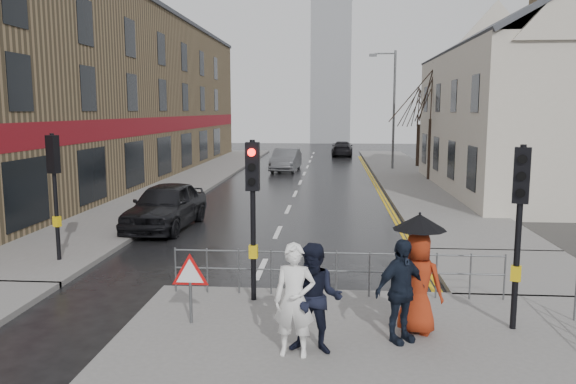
% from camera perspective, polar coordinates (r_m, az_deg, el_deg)
% --- Properties ---
extents(ground, '(120.00, 120.00, 0.00)m').
position_cam_1_polar(ground, '(12.08, -4.58, -11.75)').
color(ground, black).
rests_on(ground, ground).
extents(left_pavement, '(4.00, 44.00, 0.14)m').
position_cam_1_polar(left_pavement, '(35.44, -9.10, 1.61)').
color(left_pavement, '#605E5B').
rests_on(left_pavement, ground).
extents(right_pavement, '(4.00, 40.00, 0.14)m').
position_cam_1_polar(right_pavement, '(36.73, 11.81, 1.77)').
color(right_pavement, '#605E5B').
rests_on(right_pavement, ground).
extents(pavement_bridge_right, '(4.00, 4.20, 0.14)m').
position_cam_1_polar(pavement_bridge_right, '(15.49, 22.08, -7.54)').
color(pavement_bridge_right, '#605E5B').
rests_on(pavement_bridge_right, ground).
extents(building_left_terrace, '(8.00, 42.00, 10.00)m').
position_cam_1_polar(building_left_terrace, '(35.98, -18.33, 9.26)').
color(building_left_terrace, '#776344').
rests_on(building_left_terrace, ground).
extents(building_right_cream, '(9.00, 16.40, 10.10)m').
position_cam_1_polar(building_right_cream, '(30.93, 24.02, 8.78)').
color(building_right_cream, beige).
rests_on(building_right_cream, ground).
extents(church_tower, '(5.00, 5.00, 18.00)m').
position_cam_1_polar(church_tower, '(73.36, 4.36, 12.08)').
color(church_tower, gray).
rests_on(church_tower, ground).
extents(traffic_signal_near_left, '(0.28, 0.27, 3.40)m').
position_cam_1_polar(traffic_signal_near_left, '(11.64, -3.60, -0.00)').
color(traffic_signal_near_left, black).
rests_on(traffic_signal_near_left, near_pavement).
extents(traffic_signal_near_right, '(0.34, 0.33, 3.40)m').
position_cam_1_polar(traffic_signal_near_right, '(10.87, 22.50, -1.21)').
color(traffic_signal_near_right, black).
rests_on(traffic_signal_near_right, near_pavement).
extents(traffic_signal_far_left, '(0.34, 0.33, 3.40)m').
position_cam_1_polar(traffic_signal_far_left, '(16.07, -22.65, 1.67)').
color(traffic_signal_far_left, black).
rests_on(traffic_signal_far_left, left_pavement).
extents(guard_railing_front, '(7.14, 0.04, 1.00)m').
position_cam_1_polar(guard_railing_front, '(12.25, 4.94, -7.25)').
color(guard_railing_front, '#595B5E').
rests_on(guard_railing_front, near_pavement).
extents(warning_sign, '(0.80, 0.07, 1.35)m').
position_cam_1_polar(warning_sign, '(10.79, -9.92, -8.49)').
color(warning_sign, '#595B5E').
rests_on(warning_sign, near_pavement).
extents(street_lamp, '(1.83, 0.25, 8.00)m').
position_cam_1_polar(street_lamp, '(39.41, 10.47, 8.99)').
color(street_lamp, '#595B5E').
rests_on(street_lamp, right_pavement).
extents(tree_near, '(2.40, 2.40, 6.58)m').
position_cam_1_polar(tree_near, '(33.69, 14.42, 9.74)').
color(tree_near, '#2E231A').
rests_on(tree_near, right_pavement).
extents(tree_far, '(2.40, 2.40, 5.64)m').
position_cam_1_polar(tree_far, '(41.66, 13.19, 8.48)').
color(tree_far, '#2E231A').
rests_on(tree_far, right_pavement).
extents(pedestrian_a, '(0.72, 0.50, 1.88)m').
position_cam_1_polar(pedestrian_a, '(9.28, 0.66, -10.93)').
color(pedestrian_a, white).
rests_on(pedestrian_a, near_pavement).
extents(pedestrian_b, '(0.98, 0.81, 1.85)m').
position_cam_1_polar(pedestrian_b, '(9.39, 2.83, -10.78)').
color(pedestrian_b, black).
rests_on(pedestrian_b, near_pavement).
extents(pedestrian_with_umbrella, '(1.06, 0.96, 2.18)m').
position_cam_1_polar(pedestrian_with_umbrella, '(10.40, 13.07, -7.77)').
color(pedestrian_with_umbrella, maroon).
rests_on(pedestrian_with_umbrella, near_pavement).
extents(pedestrian_d, '(1.13, 0.97, 1.82)m').
position_cam_1_polar(pedestrian_d, '(10.01, 11.36, -9.80)').
color(pedestrian_d, black).
rests_on(pedestrian_d, near_pavement).
extents(car_parked, '(2.21, 4.87, 1.62)m').
position_cam_1_polar(car_parked, '(20.21, -12.32, -1.37)').
color(car_parked, black).
rests_on(car_parked, ground).
extents(car_mid, '(1.93, 4.74, 1.53)m').
position_cam_1_polar(car_mid, '(38.52, -0.22, 3.28)').
color(car_mid, '#4B4C50').
rests_on(car_mid, ground).
extents(car_far, '(2.03, 4.70, 1.35)m').
position_cam_1_polar(car_far, '(51.54, 5.53, 4.41)').
color(car_far, black).
rests_on(car_far, ground).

